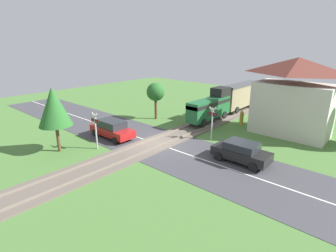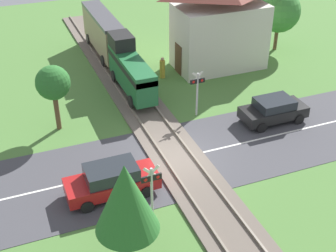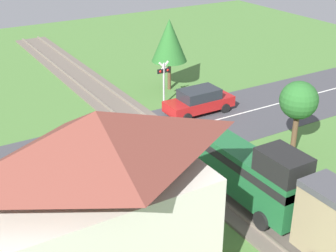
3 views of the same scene
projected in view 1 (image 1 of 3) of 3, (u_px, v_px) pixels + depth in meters
ground_plane at (157, 144)px, 21.20m from camera, size 60.00×60.00×0.00m
road_surface at (157, 144)px, 21.20m from camera, size 48.00×6.40×0.02m
track_bed at (157, 143)px, 21.18m from camera, size 2.80×48.00×0.24m
train at (229, 99)px, 28.80m from camera, size 1.58×13.39×3.18m
car_near_crossing at (112, 129)px, 22.40m from camera, size 4.30×1.83×1.55m
car_far_side at (241, 152)px, 17.81m from camera, size 3.85×1.87×1.45m
crossing_signal_west_approach at (95, 126)px, 19.73m from camera, size 0.90×0.18×2.87m
crossing_signal_east_approach at (212, 119)px, 21.54m from camera, size 0.90×0.18×2.87m
station_building at (293, 98)px, 22.50m from camera, size 6.71×3.82×6.69m
pedestrian_by_station at (242, 118)px, 25.87m from camera, size 0.37×0.37×1.51m
tree_roadside_hedge at (156, 92)px, 27.33m from camera, size 1.91×1.91×3.87m
tree_beyond_track at (54, 107)px, 18.78m from camera, size 2.38×2.38×4.89m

